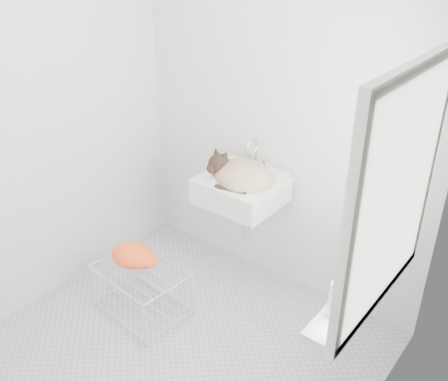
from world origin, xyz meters
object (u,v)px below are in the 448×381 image
Objects in this scene: bottle_a at (336,317)px; wire_rack at (142,293)px; cat at (241,175)px; sink at (241,179)px; bottle_b at (359,290)px; bottle_c at (373,273)px.

wire_rack is at bearing 173.96° from bottle_a.
cat is 2.06× the size of bottle_a.
bottle_a reaches higher than wire_rack.
sink is 0.92× the size of wire_rack.
bottle_b is (1.43, 0.07, 0.70)m from wire_rack.
cat is (0.01, -0.02, 0.04)m from sink.
bottle_b is at bearing -90.00° from bottle_c.
cat reaches higher than bottle_c.
cat is 1.22m from bottle_b.
bottle_a is (1.10, -0.80, 0.00)m from sink.
wire_rack is 2.79× the size of bottle_b.
sink is 1.01m from wire_rack.
bottle_a is at bearing -90.00° from bottle_c.
bottle_b is 1.36× the size of bottle_c.
bottle_b is (1.09, -0.56, -0.04)m from cat.
bottle_c is (1.10, -0.42, 0.00)m from sink.
sink is 1.22× the size of cat.
bottle_a is 1.38× the size of bottle_c.
wire_rack is (-0.34, -0.63, -0.74)m from cat.
bottle_c is (1.09, -0.40, -0.04)m from cat.
bottle_a is (1.43, -0.15, 0.70)m from wire_rack.
cat is 1.16m from bottle_c.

